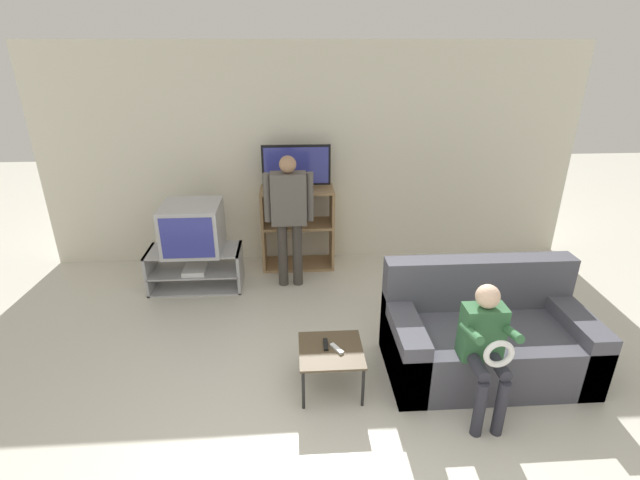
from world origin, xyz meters
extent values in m
cube|color=silver|center=(0.00, 3.50, 1.30)|extent=(6.40, 0.06, 2.60)
cube|color=#A8A8AD|center=(-1.36, 2.74, 0.01)|extent=(1.02, 0.46, 0.02)
cube|color=#A8A8AD|center=(-1.36, 2.74, 0.21)|extent=(0.99, 0.46, 0.02)
cube|color=#A8A8AD|center=(-1.36, 2.74, 0.45)|extent=(1.02, 0.46, 0.02)
cube|color=#A8A8AD|center=(-1.85, 2.74, 0.23)|extent=(0.03, 0.46, 0.46)
cube|color=#A8A8AD|center=(-0.86, 2.74, 0.23)|extent=(0.03, 0.46, 0.46)
cube|color=white|center=(-1.36, 2.69, 0.24)|extent=(0.24, 0.28, 0.05)
cube|color=#B2B2B7|center=(-1.34, 2.75, 0.72)|extent=(0.61, 0.60, 0.52)
cube|color=#333899|center=(-1.34, 2.44, 0.72)|extent=(0.53, 0.01, 0.44)
cube|color=#9E7A51|center=(-0.61, 3.22, 0.50)|extent=(0.03, 0.41, 1.00)
cube|color=#9E7A51|center=(0.22, 3.22, 0.50)|extent=(0.03, 0.41, 1.00)
cube|color=#9E7A51|center=(-0.20, 3.22, 0.02)|extent=(0.80, 0.41, 0.03)
cube|color=#9E7A51|center=(-0.20, 3.22, 0.55)|extent=(0.80, 0.41, 0.03)
cube|color=#9E7A51|center=(-0.20, 3.22, 0.98)|extent=(0.80, 0.41, 0.03)
cube|color=black|center=(-0.35, 3.16, 0.67)|extent=(0.18, 0.04, 0.22)
cube|color=black|center=(-0.20, 3.23, 1.02)|extent=(0.28, 0.20, 0.04)
cube|color=black|center=(-0.20, 3.23, 1.27)|extent=(0.79, 0.04, 0.47)
cube|color=#333899|center=(-0.20, 3.21, 1.27)|extent=(0.74, 0.01, 0.42)
cube|color=brown|center=(0.02, 0.99, 0.36)|extent=(0.50, 0.50, 0.02)
cylinder|color=black|center=(-0.21, 0.76, 0.17)|extent=(0.02, 0.02, 0.35)
cylinder|color=black|center=(0.24, 0.76, 0.17)|extent=(0.02, 0.02, 0.35)
cylinder|color=black|center=(-0.21, 1.21, 0.17)|extent=(0.02, 0.02, 0.35)
cylinder|color=black|center=(0.24, 1.21, 0.17)|extent=(0.02, 0.02, 0.35)
cube|color=black|center=(-0.02, 1.04, 0.37)|extent=(0.04, 0.14, 0.02)
cube|color=silver|center=(0.06, 0.98, 0.37)|extent=(0.10, 0.14, 0.02)
cube|color=#4C4C56|center=(1.32, 1.10, 0.22)|extent=(1.62, 0.86, 0.45)
cube|color=#4C4C56|center=(1.32, 1.43, 0.67)|extent=(1.62, 0.20, 0.45)
cube|color=#4C4C56|center=(0.62, 1.10, 0.28)|extent=(0.22, 0.86, 0.57)
cube|color=#4C4C56|center=(2.02, 1.10, 0.28)|extent=(0.22, 0.86, 0.57)
cylinder|color=#3D3833|center=(-0.38, 2.74, 0.38)|extent=(0.11, 0.11, 0.75)
cylinder|color=#3D3833|center=(-0.21, 2.74, 0.38)|extent=(0.11, 0.11, 0.75)
cube|color=#5B5651|center=(-0.29, 2.74, 1.03)|extent=(0.38, 0.20, 0.56)
cylinder|color=#5B5651|center=(-0.52, 2.74, 1.05)|extent=(0.08, 0.08, 0.53)
cylinder|color=#5B5651|center=(-0.07, 2.74, 1.05)|extent=(0.08, 0.08, 0.53)
sphere|color=#A37A5B|center=(-0.29, 2.74, 1.40)|extent=(0.18, 0.18, 0.18)
cylinder|color=#2D2D38|center=(1.01, 0.43, 0.22)|extent=(0.08, 0.08, 0.45)
cylinder|color=#2D2D38|center=(1.16, 0.43, 0.22)|extent=(0.08, 0.08, 0.45)
cylinder|color=#2D2D38|center=(1.01, 0.58, 0.49)|extent=(0.09, 0.30, 0.09)
cylinder|color=#2D2D38|center=(1.16, 0.58, 0.49)|extent=(0.09, 0.30, 0.09)
cube|color=#33663D|center=(1.08, 0.73, 0.66)|extent=(0.30, 0.17, 0.42)
cylinder|color=#33663D|center=(0.95, 0.60, 0.74)|extent=(0.06, 0.31, 0.14)
cylinder|color=#33663D|center=(1.22, 0.60, 0.74)|extent=(0.06, 0.31, 0.14)
sphere|color=beige|center=(1.08, 0.73, 0.95)|extent=(0.17, 0.17, 0.17)
torus|color=white|center=(1.08, 0.45, 0.68)|extent=(0.21, 0.04, 0.21)
camera|label=1|loc=(-0.26, -1.98, 2.58)|focal=26.00mm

